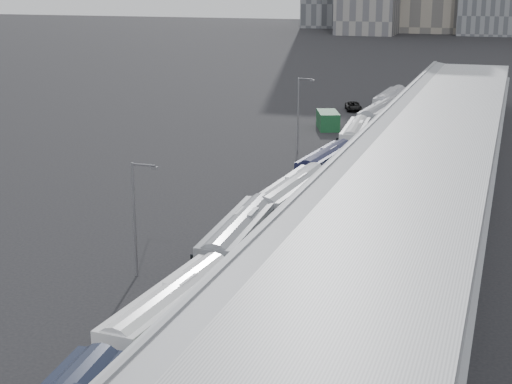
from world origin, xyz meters
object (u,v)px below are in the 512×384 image
at_px(bus_3, 240,245).
at_px(bus_4, 291,204).
at_px(street_lamp_far, 300,110).
at_px(bus_6, 355,140).
at_px(bus_7, 378,120).
at_px(bus_5, 325,168).
at_px(shipping_container, 328,120).
at_px(street_lamp_near, 137,211).
at_px(suv, 353,106).
at_px(bus_8, 390,106).
at_px(bus_2, 171,320).

relative_size(bus_3, bus_4, 1.00).
xyz_separation_m(bus_3, street_lamp_far, (-6.27, 39.88, 3.66)).
xyz_separation_m(bus_6, bus_7, (0.49, 14.01, 0.12)).
bearing_deg(bus_5, shipping_container, 108.62).
height_order(bus_5, street_lamp_near, street_lamp_near).
relative_size(bus_3, suv, 2.63).
bearing_deg(suv, bus_8, -47.39).
xyz_separation_m(bus_5, bus_7, (0.53, 29.73, 0.16)).
bearing_deg(bus_8, bus_4, -87.71).
distance_m(bus_6, bus_7, 14.02).
relative_size(bus_6, street_lamp_near, 1.47).
relative_size(bus_8, shipping_container, 2.37).
distance_m(bus_4, street_lamp_far, 28.92).
height_order(bus_3, shipping_container, bus_3).
relative_size(bus_4, bus_6, 1.08).
bearing_deg(street_lamp_near, bus_2, -54.09).
bearing_deg(suv, bus_5, -99.85).
bearing_deg(bus_8, bus_3, -88.22).
bearing_deg(bus_7, shipping_container, -174.62).
bearing_deg(bus_3, bus_7, 85.80).
xyz_separation_m(street_lamp_near, street_lamp_far, (0.02, 44.12, 0.38)).
relative_size(bus_7, street_lamp_near, 1.59).
distance_m(bus_6, suv, 31.36).
xyz_separation_m(bus_4, street_lamp_far, (-6.86, 27.86, 3.66)).
height_order(bus_4, bus_6, bus_4).
distance_m(bus_4, shipping_container, 44.86).
relative_size(bus_3, street_lamp_near, 1.59).
height_order(bus_5, suv, bus_5).
xyz_separation_m(shipping_container, suv, (0.32, 16.80, -0.52)).
distance_m(bus_3, bus_8, 69.36).
bearing_deg(suv, bus_3, -102.84).
relative_size(bus_6, bus_8, 0.89).
height_order(bus_7, suv, bus_7).
xyz_separation_m(bus_2, shipping_container, (-6.94, 69.90, -0.32)).
bearing_deg(bus_2, bus_3, 95.95).
bearing_deg(bus_4, bus_3, -89.02).
bearing_deg(street_lamp_far, street_lamp_near, -90.02).
relative_size(bus_4, bus_7, 1.00).
relative_size(street_lamp_near, suv, 1.65).
relative_size(bus_3, bus_5, 1.10).
height_order(bus_4, street_lamp_near, street_lamp_near).
height_order(bus_3, suv, bus_3).
xyz_separation_m(bus_2, bus_3, (-0.47, 13.58, 0.10)).
bearing_deg(bus_3, street_lamp_far, 95.48).
distance_m(bus_2, bus_4, 25.60).
xyz_separation_m(bus_4, bus_7, (0.15, 44.42, -0.01)).
height_order(bus_3, bus_7, bus_3).
distance_m(bus_2, street_lamp_near, 12.01).
xyz_separation_m(bus_5, street_lamp_near, (-6.49, -30.95, 3.44)).
relative_size(bus_3, bus_8, 0.96).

